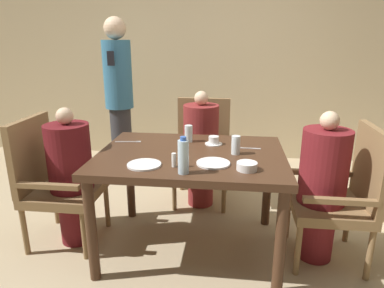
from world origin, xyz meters
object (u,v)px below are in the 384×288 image
(standing_host, at_px, (119,97))
(water_bottle, at_px, (183,156))
(plate_main_left, at_px, (144,165))
(glass_tall_mid, at_px, (236,145))
(glass_tall_near, at_px, (189,134))
(teacup_with_saucer, at_px, (214,141))
(chair_left_side, at_px, (53,179))
(chair_right_side, at_px, (344,193))
(diner_in_far_chair, at_px, (201,148))
(chair_far_side, at_px, (202,148))
(plate_main_right, at_px, (213,163))
(bowl_small, at_px, (247,166))
(diner_in_right_chair, at_px, (322,186))
(diner_in_left_chair, at_px, (71,176))

(standing_host, relative_size, water_bottle, 7.72)
(plate_main_left, relative_size, glass_tall_mid, 1.66)
(glass_tall_near, bearing_deg, teacup_with_saucer, -13.55)
(water_bottle, bearing_deg, chair_left_side, 160.11)
(chair_right_side, distance_m, plate_main_left, 1.37)
(diner_in_far_chair, height_order, chair_right_side, diner_in_far_chair)
(diner_in_far_chair, relative_size, teacup_with_saucer, 8.33)
(chair_far_side, height_order, teacup_with_saucer, chair_far_side)
(chair_right_side, xyz_separation_m, plate_main_left, (-1.32, -0.28, 0.25))
(standing_host, distance_m, teacup_with_saucer, 1.50)
(teacup_with_saucer, bearing_deg, glass_tall_mid, -51.93)
(plate_main_right, relative_size, teacup_with_saucer, 1.65)
(plate_main_right, distance_m, glass_tall_mid, 0.27)
(teacup_with_saucer, height_order, water_bottle, water_bottle)
(diner_in_far_chair, distance_m, plate_main_right, 0.98)
(standing_host, xyz_separation_m, bowl_small, (1.30, -1.54, -0.15))
(glass_tall_mid, bearing_deg, chair_left_side, -179.47)
(standing_host, distance_m, glass_tall_near, 1.32)
(chair_right_side, distance_m, glass_tall_mid, 0.81)
(standing_host, bearing_deg, diner_in_right_chair, -34.47)
(water_bottle, bearing_deg, plate_main_right, 45.93)
(chair_right_side, bearing_deg, diner_in_far_chair, 144.92)
(chair_far_side, height_order, water_bottle, water_bottle)
(plate_main_left, bearing_deg, bowl_small, 0.03)
(chair_far_side, bearing_deg, bowl_small, -72.30)
(bowl_small, bearing_deg, chair_far_side, 107.70)
(diner_in_far_chair, bearing_deg, standing_host, 150.86)
(standing_host, bearing_deg, chair_far_side, -21.58)
(plate_main_left, distance_m, water_bottle, 0.30)
(standing_host, height_order, plate_main_left, standing_host)
(diner_in_left_chair, relative_size, plate_main_right, 4.94)
(bowl_small, bearing_deg, plate_main_right, 159.53)
(diner_in_far_chair, distance_m, glass_tall_near, 0.55)
(diner_in_left_chair, relative_size, standing_host, 0.61)
(diner_in_left_chair, distance_m, bowl_small, 1.33)
(plate_main_left, height_order, bowl_small, bowl_small)
(glass_tall_mid, bearing_deg, water_bottle, -128.31)
(bowl_small, relative_size, water_bottle, 0.56)
(standing_host, bearing_deg, diner_in_far_chair, -29.14)
(diner_in_far_chair, relative_size, bowl_small, 8.61)
(diner_in_right_chair, relative_size, plate_main_left, 5.02)
(bowl_small, bearing_deg, diner_in_right_chair, 28.17)
(plate_main_left, bearing_deg, diner_in_right_chair, 13.67)
(chair_left_side, bearing_deg, teacup_with_saucer, 10.45)
(chair_far_side, distance_m, plate_main_left, 1.23)
(diner_in_right_chair, relative_size, plate_main_right, 5.02)
(plate_main_left, distance_m, glass_tall_mid, 0.65)
(teacup_with_saucer, bearing_deg, chair_left_side, -169.55)
(teacup_with_saucer, bearing_deg, chair_far_side, 102.16)
(chair_far_side, xyz_separation_m, standing_host, (-0.93, 0.37, 0.42))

